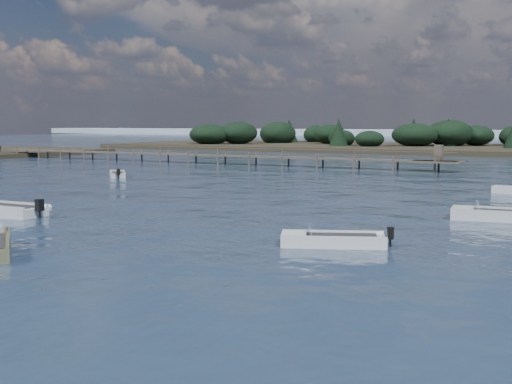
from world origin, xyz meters
The scene contains 9 objects.
ground centered at (0.00, 60.00, 0.00)m, with size 400.00×400.00×0.00m, color #19273A.
dinghy_mid_white_b centered at (14.24, 16.32, 0.16)m, with size 4.97×2.27×1.21m.
dinghy_mid_white_a centered at (9.45, 6.03, 0.13)m, with size 4.44×3.04×1.04m.
tender_far_grey centered at (-20.09, 27.34, 0.16)m, with size 3.06×3.11×1.12m.
dinghy_mid_grey centered at (-9.09, 5.62, 0.17)m, with size 5.00×1.88×1.26m.
buoy_b centered at (8.62, 5.16, 0.00)m, with size 0.32×0.32×0.32m, color white.
buoy_c centered at (-9.56, 9.19, 0.00)m, with size 0.32×0.32×0.32m, color white.
jetty centered at (-21.74, 47.99, 0.98)m, with size 64.50×3.20×3.40m.
distant_haze centered at (-90.00, 230.00, 0.00)m, with size 280.00×20.00×2.40m, color #95AAB9.
Camera 1 is at (18.88, -17.59, 4.86)m, focal length 45.00 mm.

